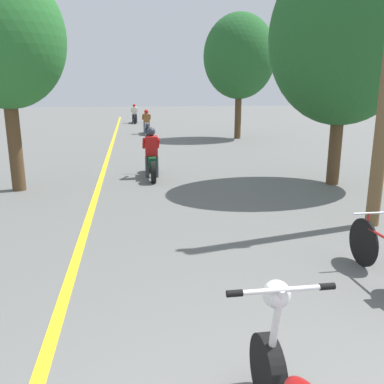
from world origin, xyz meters
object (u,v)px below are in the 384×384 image
object	(u,v)px
roadside_tree_right_far	(240,57)
roadside_tree_left	(3,39)
motorcycle_rider_mid	(147,125)
motorcycle_rider_far	(135,116)
motorcycle_rider_lead	(152,158)
roadside_tree_right_near	(345,38)

from	to	relation	value
roadside_tree_right_far	roadside_tree_left	world-z (taller)	roadside_tree_right_far
roadside_tree_right_far	motorcycle_rider_mid	xyz separation A→B (m)	(-4.45, 2.80, -3.44)
roadside_tree_left	motorcycle_rider_far	distance (m)	20.85
roadside_tree_right_far	motorcycle_rider_mid	distance (m)	6.29
roadside_tree_left	motorcycle_rider_mid	distance (m)	13.50
motorcycle_rider_lead	motorcycle_rider_mid	distance (m)	11.61
motorcycle_rider_lead	motorcycle_rider_far	world-z (taller)	motorcycle_rider_lead
roadside_tree_left	motorcycle_rider_far	size ratio (longest dim) A/B	2.40
motorcycle_rider_far	motorcycle_rider_lead	bearing A→B (deg)	-89.37
roadside_tree_right_far	motorcycle_rider_lead	bearing A→B (deg)	-118.63
roadside_tree_right_near	motorcycle_rider_far	world-z (taller)	roadside_tree_right_near
motorcycle_rider_far	roadside_tree_left	bearing A→B (deg)	-98.65
roadside_tree_left	motorcycle_rider_lead	xyz separation A→B (m)	(3.32, 1.04, -2.98)
roadside_tree_left	motorcycle_rider_lead	size ratio (longest dim) A/B	2.53
roadside_tree_left	roadside_tree_right_near	bearing A→B (deg)	-3.68
roadside_tree_right_near	motorcycle_rider_lead	bearing A→B (deg)	161.45
roadside_tree_left	motorcycle_rider_mid	size ratio (longest dim) A/B	2.59
roadside_tree_left	motorcycle_rider_lead	distance (m)	4.58
motorcycle_rider_mid	roadside_tree_left	bearing A→B (deg)	-106.16
roadside_tree_right_far	motorcycle_rider_far	world-z (taller)	roadside_tree_right_far
roadside_tree_left	motorcycle_rider_mid	bearing A→B (deg)	73.84
roadside_tree_right_near	motorcycle_rider_lead	size ratio (longest dim) A/B	2.84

